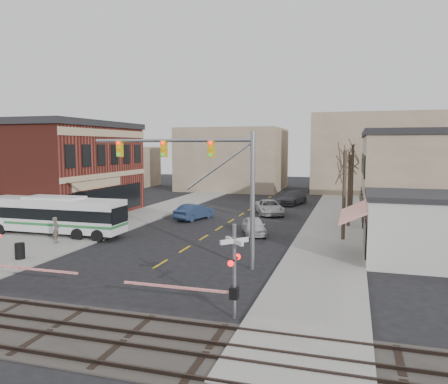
{
  "coord_description": "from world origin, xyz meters",
  "views": [
    {
      "loc": [
        11.13,
        -21.81,
        7.19
      ],
      "look_at": [
        1.23,
        11.45,
        3.5
      ],
      "focal_mm": 35.0,
      "sensor_mm": 36.0,
      "label": 1
    }
  ],
  "objects_px": {
    "traffic_signal_mast": "(206,170)",
    "pedestrian_far": "(78,224)",
    "car_a": "(254,226)",
    "pedestrian_near": "(56,230)",
    "rr_crossing_east": "(224,272)",
    "car_c": "(269,207)",
    "car_b": "(194,212)",
    "trash_bin": "(20,251)",
    "transit_bus": "(55,215)",
    "car_d": "(292,198)"
  },
  "relations": [
    {
      "from": "transit_bus",
      "to": "car_a",
      "type": "xyz_separation_m",
      "value": [
        15.18,
        4.98,
        -1.0
      ]
    },
    {
      "from": "transit_bus",
      "to": "pedestrian_far",
      "type": "bearing_deg",
      "value": -2.17
    },
    {
      "from": "car_c",
      "to": "transit_bus",
      "type": "bearing_deg",
      "value": -152.5
    },
    {
      "from": "pedestrian_far",
      "to": "traffic_signal_mast",
      "type": "bearing_deg",
      "value": -44.29
    },
    {
      "from": "rr_crossing_east",
      "to": "trash_bin",
      "type": "bearing_deg",
      "value": 161.19
    },
    {
      "from": "rr_crossing_east",
      "to": "trash_bin",
      "type": "height_order",
      "value": "rr_crossing_east"
    },
    {
      "from": "pedestrian_near",
      "to": "car_c",
      "type": "bearing_deg",
      "value": -52.19
    },
    {
      "from": "car_a",
      "to": "pedestrian_near",
      "type": "bearing_deg",
      "value": -170.19
    },
    {
      "from": "car_a",
      "to": "car_c",
      "type": "xyz_separation_m",
      "value": [
        -0.74,
        10.61,
        0.05
      ]
    },
    {
      "from": "car_b",
      "to": "pedestrian_far",
      "type": "xyz_separation_m",
      "value": [
        -5.81,
        -10.47,
        0.31
      ]
    },
    {
      "from": "trash_bin",
      "to": "car_d",
      "type": "distance_m",
      "value": 33.76
    },
    {
      "from": "trash_bin",
      "to": "car_d",
      "type": "relative_size",
      "value": 0.18
    },
    {
      "from": "car_b",
      "to": "pedestrian_near",
      "type": "distance_m",
      "value": 14.35
    },
    {
      "from": "car_d",
      "to": "pedestrian_far",
      "type": "xyz_separation_m",
      "value": [
        -13.44,
        -24.18,
        0.27
      ]
    },
    {
      "from": "car_b",
      "to": "rr_crossing_east",
      "type": "bearing_deg",
      "value": 129.7
    },
    {
      "from": "transit_bus",
      "to": "car_b",
      "type": "height_order",
      "value": "transit_bus"
    },
    {
      "from": "traffic_signal_mast",
      "to": "pedestrian_far",
      "type": "xyz_separation_m",
      "value": [
        -12.26,
        4.77,
        -4.67
      ]
    },
    {
      "from": "traffic_signal_mast",
      "to": "rr_crossing_east",
      "type": "distance_m",
      "value": 8.92
    },
    {
      "from": "pedestrian_near",
      "to": "pedestrian_far",
      "type": "xyz_separation_m",
      "value": [
        0.04,
        2.64,
        -0.0
      ]
    },
    {
      "from": "traffic_signal_mast",
      "to": "pedestrian_near",
      "type": "xyz_separation_m",
      "value": [
        -12.3,
        2.14,
        -4.67
      ]
    },
    {
      "from": "car_c",
      "to": "pedestrian_far",
      "type": "height_order",
      "value": "pedestrian_far"
    },
    {
      "from": "trash_bin",
      "to": "pedestrian_far",
      "type": "distance_m",
      "value": 7.12
    },
    {
      "from": "transit_bus",
      "to": "rr_crossing_east",
      "type": "height_order",
      "value": "rr_crossing_east"
    },
    {
      "from": "car_b",
      "to": "car_d",
      "type": "height_order",
      "value": "car_d"
    },
    {
      "from": "car_c",
      "to": "pedestrian_near",
      "type": "bearing_deg",
      "value": -143.53
    },
    {
      "from": "car_b",
      "to": "car_c",
      "type": "bearing_deg",
      "value": -124.69
    },
    {
      "from": "rr_crossing_east",
      "to": "car_d",
      "type": "relative_size",
      "value": 1.0
    },
    {
      "from": "transit_bus",
      "to": "trash_bin",
      "type": "distance_m",
      "value": 7.79
    },
    {
      "from": "traffic_signal_mast",
      "to": "pedestrian_near",
      "type": "bearing_deg",
      "value": 170.14
    },
    {
      "from": "trash_bin",
      "to": "pedestrian_near",
      "type": "bearing_deg",
      "value": 99.16
    },
    {
      "from": "rr_crossing_east",
      "to": "pedestrian_far",
      "type": "height_order",
      "value": "rr_crossing_east"
    },
    {
      "from": "car_c",
      "to": "pedestrian_far",
      "type": "bearing_deg",
      "value": -147.67
    },
    {
      "from": "transit_bus",
      "to": "car_d",
      "type": "xyz_separation_m",
      "value": [
        15.64,
        24.09,
        -0.89
      ]
    },
    {
      "from": "transit_bus",
      "to": "rr_crossing_east",
      "type": "xyz_separation_m",
      "value": [
        17.77,
        -12.23,
        0.27
      ]
    },
    {
      "from": "car_a",
      "to": "car_c",
      "type": "distance_m",
      "value": 10.63
    },
    {
      "from": "car_b",
      "to": "pedestrian_near",
      "type": "bearing_deg",
      "value": 82.32
    },
    {
      "from": "car_c",
      "to": "pedestrian_far",
      "type": "relative_size",
      "value": 2.84
    },
    {
      "from": "traffic_signal_mast",
      "to": "car_a",
      "type": "distance_m",
      "value": 11.08
    },
    {
      "from": "traffic_signal_mast",
      "to": "pedestrian_near",
      "type": "distance_m",
      "value": 13.33
    },
    {
      "from": "traffic_signal_mast",
      "to": "rr_crossing_east",
      "type": "bearing_deg",
      "value": -65.85
    },
    {
      "from": "trash_bin",
      "to": "car_b",
      "type": "xyz_separation_m",
      "value": [
        5.13,
        17.54,
        0.15
      ]
    },
    {
      "from": "rr_crossing_east",
      "to": "car_c",
      "type": "relative_size",
      "value": 1.03
    },
    {
      "from": "trash_bin",
      "to": "car_d",
      "type": "bearing_deg",
      "value": 67.78
    },
    {
      "from": "trash_bin",
      "to": "rr_crossing_east",
      "type": "bearing_deg",
      "value": -18.81
    },
    {
      "from": "trash_bin",
      "to": "car_c",
      "type": "bearing_deg",
      "value": 63.06
    },
    {
      "from": "rr_crossing_east",
      "to": "pedestrian_near",
      "type": "xyz_separation_m",
      "value": [
        -15.61,
        9.51,
        -0.89
      ]
    },
    {
      "from": "trash_bin",
      "to": "car_a",
      "type": "height_order",
      "value": "car_a"
    },
    {
      "from": "rr_crossing_east",
      "to": "car_b",
      "type": "distance_m",
      "value": 24.66
    },
    {
      "from": "trash_bin",
      "to": "car_a",
      "type": "distance_m",
      "value": 17.27
    },
    {
      "from": "traffic_signal_mast",
      "to": "transit_bus",
      "type": "bearing_deg",
      "value": 161.44
    }
  ]
}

